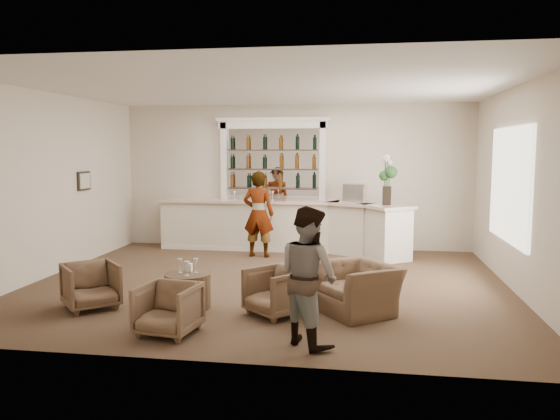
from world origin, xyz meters
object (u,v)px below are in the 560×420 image
object	(u,v)px
armchair_left	(91,286)
armchair_center	(168,309)
bar_counter	(285,226)
guest	(308,276)
espresso_machine	(355,193)
armchair_far	(357,288)
cocktail_table	(188,291)
armchair_right	(276,292)
sommelier	(258,214)
flower_vase	(387,177)

from	to	relation	value
armchair_left	armchair_center	xyz separation A→B (m)	(1.49, -0.89, -0.01)
bar_counter	guest	xyz separation A→B (m)	(1.13, -5.78, 0.24)
bar_counter	espresso_machine	size ratio (longest dim) A/B	12.68
armchair_far	espresso_machine	world-z (taller)	espresso_machine
armchair_left	armchair_far	xyz separation A→B (m)	(3.79, 0.38, 0.01)
cocktail_table	guest	world-z (taller)	guest
armchair_right	espresso_machine	size ratio (longest dim) A/B	1.61
armchair_far	espresso_machine	distance (m)	4.49
sommelier	armchair_center	bearing A→B (deg)	93.51
armchair_left	espresso_machine	distance (m)	6.09
armchair_center	armchair_far	xyz separation A→B (m)	(2.29, 1.27, 0.03)
guest	armchair_right	distance (m)	1.28
armchair_center	espresso_machine	size ratio (longest dim) A/B	1.55
armchair_far	bar_counter	bearing A→B (deg)	163.97
sommelier	bar_counter	bearing A→B (deg)	-116.74
bar_counter	armchair_right	xyz separation A→B (m)	(0.58, -4.73, -0.24)
armchair_center	armchair_left	bearing A→B (deg)	157.92
armchair_left	armchair_far	world-z (taller)	armchair_far
armchair_left	bar_counter	bearing A→B (deg)	23.80
bar_counter	armchair_far	xyz separation A→B (m)	(1.67, -4.44, -0.23)
bar_counter	armchair_right	distance (m)	4.77
cocktail_table	armchair_right	world-z (taller)	armchair_right
armchair_right	espresso_machine	bearing A→B (deg)	120.66
sommelier	flower_vase	distance (m)	2.79
cocktail_table	guest	bearing A→B (deg)	-32.76
cocktail_table	flower_vase	size ratio (longest dim) A/B	0.65
guest	espresso_machine	world-z (taller)	guest
sommelier	guest	size ratio (longest dim) A/B	1.12
flower_vase	armchair_far	bearing A→B (deg)	-97.95
sommelier	flower_vase	bearing A→B (deg)	-171.70
armchair_far	flower_vase	world-z (taller)	flower_vase
guest	sommelier	bearing A→B (deg)	-28.43
guest	armchair_left	distance (m)	3.41
guest	armchair_right	bearing A→B (deg)	-18.10
armchair_right	flower_vase	world-z (taller)	flower_vase
cocktail_table	armchair_center	size ratio (longest dim) A/B	0.95
bar_counter	armchair_far	distance (m)	4.76
guest	armchair_right	size ratio (longest dim) A/B	2.26
armchair_center	espresso_machine	world-z (taller)	espresso_machine
espresso_machine	armchair_right	bearing A→B (deg)	-89.11
bar_counter	armchair_right	world-z (taller)	bar_counter
armchair_left	flower_vase	distance (m)	6.21
cocktail_table	espresso_machine	world-z (taller)	espresso_machine
bar_counter	sommelier	size ratio (longest dim) A/B	3.13
guest	cocktail_table	bearing A→B (deg)	11.45
armchair_left	cocktail_table	bearing A→B (deg)	-32.28
bar_counter	guest	bearing A→B (deg)	-78.96
armchair_left	armchair_far	size ratio (longest dim) A/B	0.69
armchair_right	guest	bearing A→B (deg)	-19.81
bar_counter	flower_vase	distance (m)	2.56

